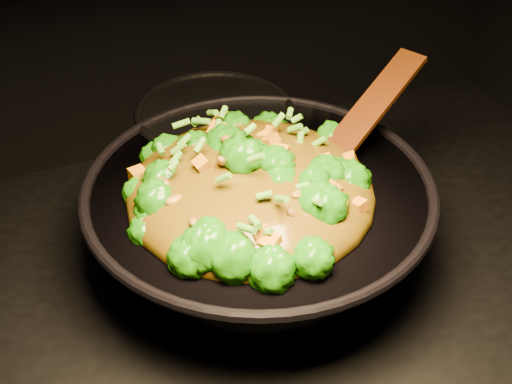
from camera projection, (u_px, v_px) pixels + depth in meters
name	position (u px, v px, depth m)	size (l,w,h in m)	color
wok	(259.00, 224.00, 0.97)	(0.45, 0.45, 0.13)	black
stir_fry	(251.00, 162.00, 0.88)	(0.32, 0.32, 0.11)	#207408
spatula	(359.00, 123.00, 0.97)	(0.28, 0.04, 0.01)	#381203
back_pot	(216.00, 144.00, 1.12)	(0.23, 0.23, 0.13)	black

